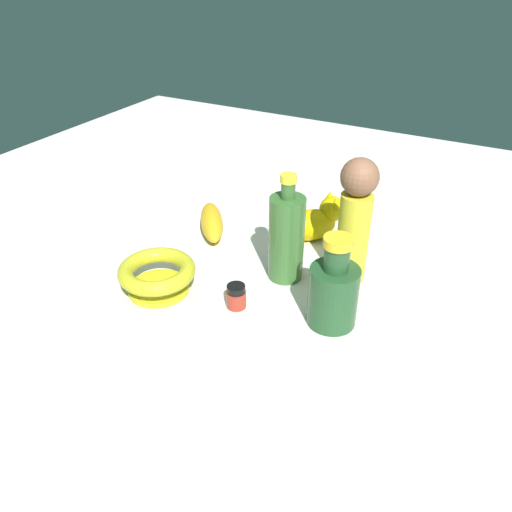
{
  "coord_description": "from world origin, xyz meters",
  "views": [
    {
      "loc": [
        -0.38,
        0.69,
        0.56
      ],
      "look_at": [
        0.0,
        0.0,
        0.06
      ],
      "focal_mm": 35.98,
      "sensor_mm": 36.0,
      "label": 1
    }
  ],
  "objects_px": {
    "banana": "(212,222)",
    "cat_figurine": "(317,220)",
    "bottle_short": "(333,291)",
    "person_figure_adult": "(355,218)",
    "bottle_tall": "(286,237)",
    "nail_polish_jar": "(236,296)",
    "bowl": "(157,274)"
  },
  "relations": [
    {
      "from": "banana",
      "to": "cat_figurine",
      "type": "bearing_deg",
      "value": 74.89
    },
    {
      "from": "bottle_short",
      "to": "person_figure_adult",
      "type": "relative_size",
      "value": 0.68
    },
    {
      "from": "bottle_short",
      "to": "cat_figurine",
      "type": "relative_size",
      "value": 1.32
    },
    {
      "from": "cat_figurine",
      "to": "bottle_tall",
      "type": "relative_size",
      "value": 0.59
    },
    {
      "from": "cat_figurine",
      "to": "bottle_tall",
      "type": "distance_m",
      "value": 0.17
    },
    {
      "from": "nail_polish_jar",
      "to": "bowl",
      "type": "xyz_separation_m",
      "value": [
        0.15,
        0.03,
        0.01
      ]
    },
    {
      "from": "bottle_short",
      "to": "nail_polish_jar",
      "type": "bearing_deg",
      "value": 13.91
    },
    {
      "from": "banana",
      "to": "bowl",
      "type": "distance_m",
      "value": 0.24
    },
    {
      "from": "nail_polish_jar",
      "to": "bowl",
      "type": "height_order",
      "value": "bowl"
    },
    {
      "from": "nail_polish_jar",
      "to": "person_figure_adult",
      "type": "bearing_deg",
      "value": -128.36
    },
    {
      "from": "nail_polish_jar",
      "to": "person_figure_adult",
      "type": "height_order",
      "value": "person_figure_adult"
    },
    {
      "from": "cat_figurine",
      "to": "bowl",
      "type": "xyz_separation_m",
      "value": [
        0.18,
        0.32,
        -0.01
      ]
    },
    {
      "from": "bottle_short",
      "to": "nail_polish_jar",
      "type": "xyz_separation_m",
      "value": [
        0.16,
        0.04,
        -0.04
      ]
    },
    {
      "from": "bottle_short",
      "to": "bowl",
      "type": "height_order",
      "value": "bottle_short"
    },
    {
      "from": "cat_figurine",
      "to": "person_figure_adult",
      "type": "bearing_deg",
      "value": 135.93
    },
    {
      "from": "bottle_tall",
      "to": "bowl",
      "type": "relative_size",
      "value": 1.49
    },
    {
      "from": "bowl",
      "to": "nail_polish_jar",
      "type": "bearing_deg",
      "value": -169.99
    },
    {
      "from": "cat_figurine",
      "to": "bowl",
      "type": "bearing_deg",
      "value": 60.63
    },
    {
      "from": "nail_polish_jar",
      "to": "bowl",
      "type": "distance_m",
      "value": 0.15
    },
    {
      "from": "cat_figurine",
      "to": "person_figure_adult",
      "type": "height_order",
      "value": "person_figure_adult"
    },
    {
      "from": "bottle_short",
      "to": "person_figure_adult",
      "type": "height_order",
      "value": "person_figure_adult"
    },
    {
      "from": "person_figure_adult",
      "to": "bottle_tall",
      "type": "distance_m",
      "value": 0.13
    },
    {
      "from": "banana",
      "to": "bottle_tall",
      "type": "height_order",
      "value": "bottle_tall"
    },
    {
      "from": "person_figure_adult",
      "to": "bowl",
      "type": "height_order",
      "value": "person_figure_adult"
    },
    {
      "from": "nail_polish_jar",
      "to": "person_figure_adult",
      "type": "distance_m",
      "value": 0.25
    },
    {
      "from": "nail_polish_jar",
      "to": "bottle_short",
      "type": "bearing_deg",
      "value": -166.09
    },
    {
      "from": "bottle_short",
      "to": "bowl",
      "type": "distance_m",
      "value": 0.32
    },
    {
      "from": "bottle_tall",
      "to": "bottle_short",
      "type": "bearing_deg",
      "value": 145.67
    },
    {
      "from": "nail_polish_jar",
      "to": "cat_figurine",
      "type": "relative_size",
      "value": 0.35
    },
    {
      "from": "banana",
      "to": "person_figure_adult",
      "type": "xyz_separation_m",
      "value": [
        -0.33,
        0.03,
        0.1
      ]
    },
    {
      "from": "cat_figurine",
      "to": "banana",
      "type": "height_order",
      "value": "cat_figurine"
    },
    {
      "from": "bottle_short",
      "to": "cat_figurine",
      "type": "distance_m",
      "value": 0.29
    }
  ]
}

